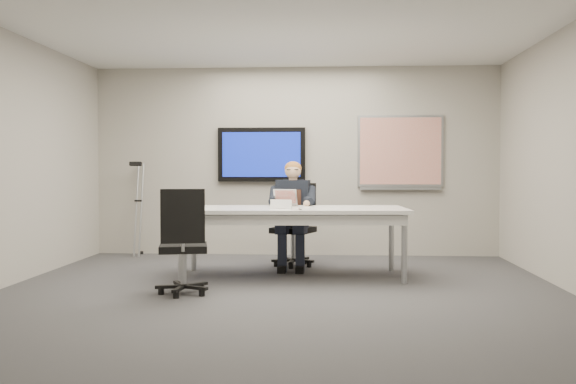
# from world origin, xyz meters

# --- Properties ---
(floor) EXTENTS (6.00, 6.00, 0.02)m
(floor) POSITION_xyz_m (0.00, 0.00, 0.00)
(floor) COLOR #353537
(floor) RESTS_ON ground
(ceiling) EXTENTS (6.00, 6.00, 0.02)m
(ceiling) POSITION_xyz_m (0.00, 0.00, 2.80)
(ceiling) COLOR silver
(ceiling) RESTS_ON wall_back
(wall_back) EXTENTS (6.00, 0.02, 2.80)m
(wall_back) POSITION_xyz_m (0.00, 3.00, 1.40)
(wall_back) COLOR #A7A397
(wall_back) RESTS_ON ground
(wall_front) EXTENTS (6.00, 0.02, 2.80)m
(wall_front) POSITION_xyz_m (0.00, -3.00, 1.40)
(wall_front) COLOR #A7A397
(wall_front) RESTS_ON ground
(conference_table) EXTENTS (2.73, 1.26, 0.82)m
(conference_table) POSITION_xyz_m (0.07, 1.02, 0.73)
(conference_table) COLOR white
(conference_table) RESTS_ON ground
(tv_display) EXTENTS (1.30, 0.09, 0.80)m
(tv_display) POSITION_xyz_m (-0.50, 2.95, 1.50)
(tv_display) COLOR black
(tv_display) RESTS_ON wall_back
(whiteboard) EXTENTS (1.25, 0.08, 1.10)m
(whiteboard) POSITION_xyz_m (1.55, 2.97, 1.53)
(whiteboard) COLOR #96999F
(whiteboard) RESTS_ON wall_back
(office_chair_far) EXTENTS (0.68, 0.68, 1.10)m
(office_chair_far) POSITION_xyz_m (0.05, 1.91, 0.34)
(office_chair_far) COLOR black
(office_chair_far) RESTS_ON ground
(office_chair_near) EXTENTS (0.61, 0.61, 1.09)m
(office_chair_near) POSITION_xyz_m (-0.98, -0.15, 0.34)
(office_chair_near) COLOR black
(office_chair_near) RESTS_ON ground
(seated_person) EXTENTS (0.45, 0.78, 1.39)m
(seated_person) POSITION_xyz_m (0.03, 1.66, 0.56)
(seated_person) COLOR #1D2231
(seated_person) RESTS_ON office_chair_far
(crutch) EXTENTS (0.28, 0.66, 1.47)m
(crutch) POSITION_xyz_m (-2.32, 2.78, 0.71)
(crutch) COLOR #9DA0A4
(crutch) RESTS_ON ground
(laptop) EXTENTS (0.34, 0.34, 0.21)m
(laptop) POSITION_xyz_m (-0.04, 1.29, 0.88)
(laptop) COLOR #B3B3B6
(laptop) RESTS_ON conference_table
(name_tent) EXTENTS (0.28, 0.16, 0.11)m
(name_tent) POSITION_xyz_m (-0.05, 0.84, 0.88)
(name_tent) COLOR white
(name_tent) RESTS_ON conference_table
(pen) EXTENTS (0.04, 0.13, 0.01)m
(pen) POSITION_xyz_m (0.17, 0.66, 0.83)
(pen) COLOR black
(pen) RESTS_ON conference_table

